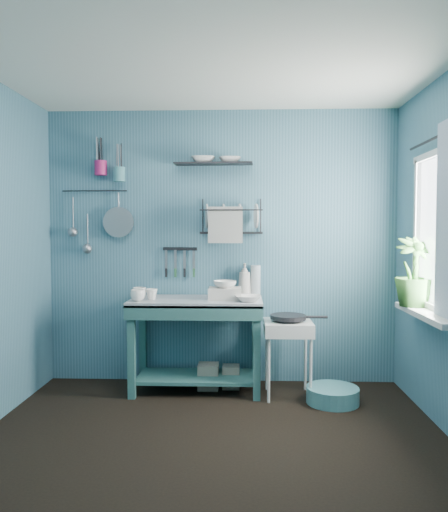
{
  "coord_description": "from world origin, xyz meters",
  "views": [
    {
      "loc": [
        0.2,
        -3.1,
        1.41
      ],
      "look_at": [
        0.05,
        0.85,
        1.2
      ],
      "focal_mm": 35.0,
      "sensor_mm": 36.0,
      "label": 1
    }
  ],
  "objects_px": {
    "colander": "(118,222)",
    "utensil_cup_teal": "(119,174)",
    "soap_bottle": "(245,280)",
    "mug_right": "(139,293)",
    "floor_basin": "(333,395)",
    "work_counter": "(196,345)",
    "wash_tub": "(225,294)",
    "mug_mid": "(152,294)",
    "utensil_cup_magenta": "(101,168)",
    "mug_left": "(138,295)",
    "hotplate_stand": "(288,359)",
    "storage_tin_small": "(231,377)",
    "dish_rack": "(231,216)",
    "frying_pan": "(288,317)",
    "water_bottle": "(256,280)",
    "storage_tin_large": "(208,376)",
    "potted_plant": "(414,272)"
  },
  "relations": [
    {
      "from": "colander",
      "to": "utensil_cup_teal",
      "type": "bearing_deg",
      "value": -58.76
    },
    {
      "from": "soap_bottle",
      "to": "utensil_cup_teal",
      "type": "height_order",
      "value": "utensil_cup_teal"
    },
    {
      "from": "mug_right",
      "to": "utensil_cup_teal",
      "type": "distance_m",
      "value": 1.1
    },
    {
      "from": "floor_basin",
      "to": "work_counter",
      "type": "bearing_deg",
      "value": 166.04
    },
    {
      "from": "wash_tub",
      "to": "mug_mid",
      "type": "bearing_deg",
      "value": -176.37
    },
    {
      "from": "utensil_cup_magenta",
      "to": "utensil_cup_teal",
      "type": "distance_m",
      "value": 0.18
    },
    {
      "from": "mug_left",
      "to": "hotplate_stand",
      "type": "relative_size",
      "value": 0.19
    },
    {
      "from": "storage_tin_small",
      "to": "wash_tub",
      "type": "bearing_deg",
      "value": -116.57
    },
    {
      "from": "mug_left",
      "to": "dish_rack",
      "type": "relative_size",
      "value": 0.22
    },
    {
      "from": "mug_right",
      "to": "frying_pan",
      "type": "distance_m",
      "value": 1.3
    },
    {
      "from": "utensil_cup_teal",
      "to": "floor_basin",
      "type": "relative_size",
      "value": 0.3
    },
    {
      "from": "mug_mid",
      "to": "storage_tin_small",
      "type": "distance_m",
      "value": 1.03
    },
    {
      "from": "mug_left",
      "to": "utensil_cup_magenta",
      "type": "height_order",
      "value": "utensil_cup_magenta"
    },
    {
      "from": "mug_left",
      "to": "utensil_cup_magenta",
      "type": "xyz_separation_m",
      "value": [
        -0.41,
        0.38,
        1.11
      ]
    },
    {
      "from": "wash_tub",
      "to": "utensil_cup_magenta",
      "type": "distance_m",
      "value": 1.61
    },
    {
      "from": "mug_right",
      "to": "colander",
      "type": "distance_m",
      "value": 0.71
    },
    {
      "from": "water_bottle",
      "to": "mug_right",
      "type": "bearing_deg",
      "value": -167.83
    },
    {
      "from": "frying_pan",
      "to": "utensil_cup_magenta",
      "type": "height_order",
      "value": "utensil_cup_magenta"
    },
    {
      "from": "mug_mid",
      "to": "water_bottle",
      "type": "relative_size",
      "value": 0.36
    },
    {
      "from": "wash_tub",
      "to": "water_bottle",
      "type": "distance_m",
      "value": 0.37
    },
    {
      "from": "hotplate_stand",
      "to": "storage_tin_large",
      "type": "height_order",
      "value": "hotplate_stand"
    },
    {
      "from": "mug_right",
      "to": "utensil_cup_magenta",
      "type": "height_order",
      "value": "utensil_cup_magenta"
    },
    {
      "from": "mug_left",
      "to": "soap_bottle",
      "type": "relative_size",
      "value": 0.41
    },
    {
      "from": "utensil_cup_teal",
      "to": "storage_tin_large",
      "type": "height_order",
      "value": "utensil_cup_teal"
    },
    {
      "from": "mug_mid",
      "to": "water_bottle",
      "type": "bearing_deg",
      "value": 17.28
    },
    {
      "from": "water_bottle",
      "to": "potted_plant",
      "type": "height_order",
      "value": "potted_plant"
    },
    {
      "from": "mug_left",
      "to": "wash_tub",
      "type": "height_order",
      "value": "wash_tub"
    },
    {
      "from": "storage_tin_large",
      "to": "floor_basin",
      "type": "bearing_deg",
      "value": -17.79
    },
    {
      "from": "mug_right",
      "to": "storage_tin_small",
      "type": "xyz_separation_m",
      "value": [
        0.8,
        0.08,
        -0.76
      ]
    },
    {
      "from": "storage_tin_small",
      "to": "mug_left",
      "type": "bearing_deg",
      "value": -162.9
    },
    {
      "from": "storage_tin_large",
      "to": "work_counter",
      "type": "bearing_deg",
      "value": -153.43
    },
    {
      "from": "mug_mid",
      "to": "hotplate_stand",
      "type": "relative_size",
      "value": 0.16
    },
    {
      "from": "dish_rack",
      "to": "wash_tub",
      "type": "bearing_deg",
      "value": -98.46
    },
    {
      "from": "mug_right",
      "to": "potted_plant",
      "type": "xyz_separation_m",
      "value": [
        2.19,
        -0.5,
        0.24
      ]
    },
    {
      "from": "dish_rack",
      "to": "utensil_cup_teal",
      "type": "bearing_deg",
      "value": -176.08
    },
    {
      "from": "work_counter",
      "to": "mug_right",
      "type": "relative_size",
      "value": 9.27
    },
    {
      "from": "work_counter",
      "to": "water_bottle",
      "type": "height_order",
      "value": "water_bottle"
    },
    {
      "from": "storage_tin_large",
      "to": "floor_basin",
      "type": "distance_m",
      "value": 1.09
    },
    {
      "from": "work_counter",
      "to": "wash_tub",
      "type": "distance_m",
      "value": 0.52
    },
    {
      "from": "mug_right",
      "to": "storage_tin_large",
      "type": "relative_size",
      "value": 0.56
    },
    {
      "from": "frying_pan",
      "to": "utensil_cup_teal",
      "type": "distance_m",
      "value": 1.98
    },
    {
      "from": "frying_pan",
      "to": "storage_tin_small",
      "type": "distance_m",
      "value": 0.78
    },
    {
      "from": "wash_tub",
      "to": "colander",
      "type": "bearing_deg",
      "value": 164.86
    },
    {
      "from": "floor_basin",
      "to": "colander",
      "type": "bearing_deg",
      "value": 164.21
    },
    {
      "from": "mug_left",
      "to": "colander",
      "type": "bearing_deg",
      "value": 122.49
    },
    {
      "from": "hotplate_stand",
      "to": "colander",
      "type": "xyz_separation_m",
      "value": [
        -1.53,
        0.37,
        1.16
      ]
    },
    {
      "from": "mug_left",
      "to": "wash_tub",
      "type": "distance_m",
      "value": 0.74
    },
    {
      "from": "work_counter",
      "to": "mug_mid",
      "type": "height_order",
      "value": "mug_mid"
    },
    {
      "from": "mug_left",
      "to": "storage_tin_large",
      "type": "distance_m",
      "value": 0.97
    },
    {
      "from": "mug_right",
      "to": "utensil_cup_magenta",
      "type": "distance_m",
      "value": 1.2
    }
  ]
}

